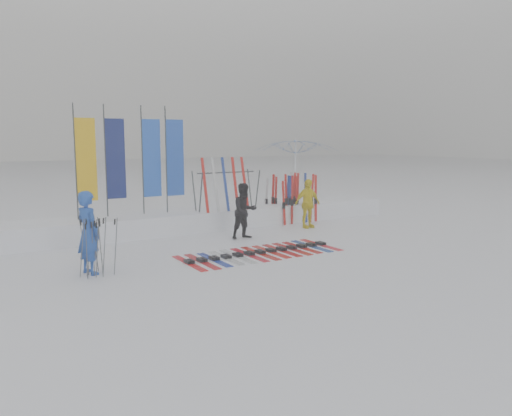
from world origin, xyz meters
TOP-DOWN VIEW (x-y plane):
  - ground at (0.00, 0.00)m, footprint 120.00×120.00m
  - snow_bank at (0.00, 4.60)m, footprint 14.00×1.60m
  - person_blue at (-4.30, 0.98)m, footprint 0.60×0.74m
  - person_black at (0.38, 2.50)m, footprint 0.80×0.64m
  - person_yellow at (2.96, 2.96)m, footprint 0.93×0.42m
  - tent_canopy at (4.91, 6.25)m, footprint 3.85×3.90m
  - ski_row at (-0.26, 0.67)m, footprint 4.00×1.68m
  - pole_cluster at (-4.22, 0.81)m, footprint 0.78×0.65m
  - feather_flags at (-2.11, 4.75)m, footprint 3.21×0.19m
  - ski_rack at (0.70, 4.20)m, footprint 2.04×0.80m
  - upright_skis at (3.22, 4.18)m, footprint 1.49×1.05m

SIDE VIEW (x-z plane):
  - ground at x=0.00m, z-range 0.00..0.00m
  - ski_row at x=-0.26m, z-range 0.00..0.07m
  - snow_bank at x=0.00m, z-range 0.00..0.60m
  - pole_cluster at x=-4.22m, z-range -0.02..1.23m
  - person_yellow at x=2.96m, z-range 0.00..1.56m
  - person_black at x=0.38m, z-range 0.00..1.59m
  - upright_skis at x=3.22m, z-range -0.05..1.65m
  - person_blue at x=-4.30m, z-range 0.00..1.76m
  - ski_rack at x=0.70m, z-range 0.77..2.00m
  - tent_canopy at x=4.91m, z-range 0.00..2.92m
  - feather_flags at x=-2.11m, z-range 0.64..3.84m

